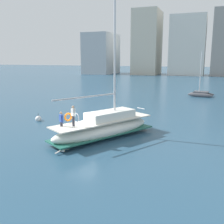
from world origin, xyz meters
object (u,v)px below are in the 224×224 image
at_px(main_sailboat, 104,127).
at_px(mooring_buoy, 38,119).
at_px(moored_sloop_far, 201,93).
at_px(seagull, 62,151).

bearing_deg(main_sailboat, mooring_buoy, 160.86).
relative_size(main_sailboat, mooring_buoy, 13.25).
distance_m(main_sailboat, moored_sloop_far, 28.71).
relative_size(moored_sloop_far, mooring_buoy, 8.26).
xyz_separation_m(main_sailboat, mooring_buoy, (-8.80, 3.06, -0.71)).
distance_m(seagull, mooring_buoy, 10.57).
bearing_deg(seagull, mooring_buoy, 134.80).
bearing_deg(moored_sloop_far, seagull, -104.02).
height_order(main_sailboat, moored_sloop_far, main_sailboat).
height_order(moored_sloop_far, mooring_buoy, moored_sloop_far).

